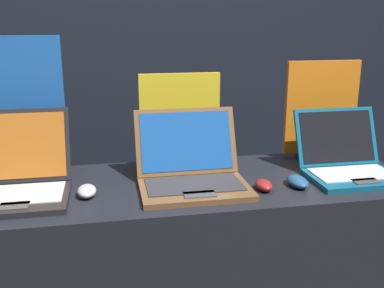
{
  "coord_description": "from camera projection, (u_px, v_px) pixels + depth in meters",
  "views": [
    {
      "loc": [
        -0.3,
        -1.28,
        1.53
      ],
      "look_at": [
        0.0,
        0.29,
        1.09
      ],
      "focal_mm": 42.0,
      "sensor_mm": 36.0,
      "label": 1
    }
  ],
  "objects": [
    {
      "name": "promo_stand_back",
      "position": [
        321.0,
        112.0,
        1.96
      ],
      "size": [
        0.33,
        0.07,
        0.43
      ],
      "color": "black",
      "rests_on": "display_counter"
    },
    {
      "name": "laptop_front",
      "position": [
        21.0,
        177.0,
        1.56
      ],
      "size": [
        0.33,
        0.37,
        0.28
      ],
      "color": "black",
      "rests_on": "display_counter"
    },
    {
      "name": "laptop_back",
      "position": [
        347.0,
        161.0,
        1.77
      ],
      "size": [
        0.35,
        0.34,
        0.24
      ],
      "color": "#0F5170",
      "rests_on": "display_counter"
    },
    {
      "name": "mouse_middle",
      "position": [
        264.0,
        185.0,
        1.62
      ],
      "size": [
        0.06,
        0.09,
        0.04
      ],
      "color": "maroon",
      "rests_on": "display_counter"
    },
    {
      "name": "wall_back",
      "position": [
        153.0,
        41.0,
        2.77
      ],
      "size": [
        8.0,
        0.05,
        2.8
      ],
      "color": "black",
      "rests_on": "ground_plane"
    },
    {
      "name": "promo_stand_middle",
      "position": [
        180.0,
        122.0,
        1.86
      ],
      "size": [
        0.33,
        0.07,
        0.39
      ],
      "color": "black",
      "rests_on": "display_counter"
    },
    {
      "name": "promo_stand_front",
      "position": [
        27.0,
        109.0,
        1.75
      ],
      "size": [
        0.29,
        0.07,
        0.54
      ],
      "color": "black",
      "rests_on": "display_counter"
    },
    {
      "name": "mouse_front",
      "position": [
        87.0,
        191.0,
        1.56
      ],
      "size": [
        0.07,
        0.1,
        0.04
      ],
      "color": "#B2B2B7",
      "rests_on": "display_counter"
    },
    {
      "name": "laptop_middle",
      "position": [
        191.0,
        170.0,
        1.65
      ],
      "size": [
        0.39,
        0.37,
        0.26
      ],
      "color": "brown",
      "rests_on": "display_counter"
    },
    {
      "name": "mouse_back",
      "position": [
        297.0,
        181.0,
        1.65
      ],
      "size": [
        0.07,
        0.12,
        0.04
      ],
      "color": "navy",
      "rests_on": "display_counter"
    }
  ]
}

